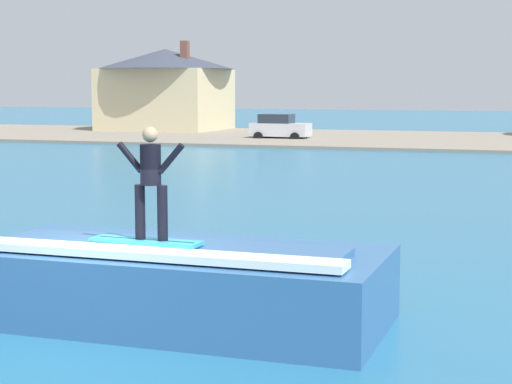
# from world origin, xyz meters

# --- Properties ---
(ground_plane) EXTENTS (260.00, 260.00, 0.00)m
(ground_plane) POSITION_xyz_m (0.00, 0.00, 0.00)
(ground_plane) COLOR #26688E
(wave_crest) EXTENTS (6.56, 3.03, 1.34)m
(wave_crest) POSITION_xyz_m (0.86, 1.05, 0.63)
(wave_crest) COLOR #326296
(wave_crest) RESTS_ON ground_plane
(surfboard) EXTENTS (1.81, 0.51, 0.06)m
(surfboard) POSITION_xyz_m (0.54, 0.58, 1.37)
(surfboard) COLOR #33A5CC
(surfboard) RESTS_ON wave_crest
(surfer) EXTENTS (1.12, 0.32, 1.74)m
(surfer) POSITION_xyz_m (0.64, 0.57, 2.38)
(surfer) COLOR black
(surfer) RESTS_ON surfboard
(shoreline_bank) EXTENTS (120.00, 20.39, 0.19)m
(shoreline_bank) POSITION_xyz_m (0.00, 49.51, 0.09)
(shoreline_bank) COLOR gray
(shoreline_bank) RESTS_ON ground_plane
(car_near_shore) EXTENTS (4.07, 2.22, 1.86)m
(car_near_shore) POSITION_xyz_m (-11.65, 46.90, 0.95)
(car_near_shore) COLOR silver
(car_near_shore) RESTS_ON ground_plane
(house_with_chimney) EXTENTS (11.45, 11.45, 7.43)m
(house_with_chimney) POSITION_xyz_m (-24.26, 55.47, 3.80)
(house_with_chimney) COLOR beige
(house_with_chimney) RESTS_ON ground_plane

